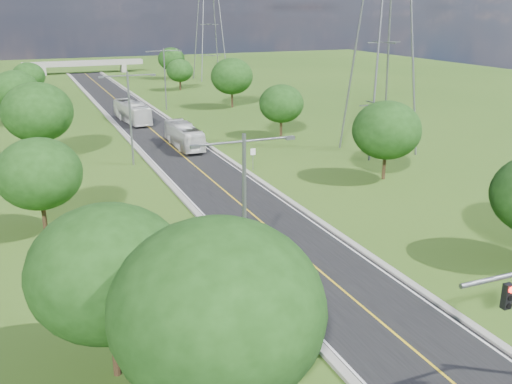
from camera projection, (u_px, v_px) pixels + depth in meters
ground at (156, 134)px, 77.41m from camera, size 260.00×260.00×0.00m
road at (146, 125)px, 82.66m from camera, size 8.00×150.00×0.06m
curb_left at (117, 127)px, 81.08m from camera, size 0.50×150.00×0.22m
curb_right at (175, 123)px, 84.20m from camera, size 0.50×150.00×0.22m
speed_limit_sign at (253, 155)px, 59.50m from camera, size 0.55×0.09×2.40m
overpass at (84, 64)px, 146.87m from camera, size 30.00×3.00×3.20m
streetlight_near_left at (244, 206)px, 31.25m from camera, size 5.90×0.25×10.00m
streetlight_mid_left at (130, 111)px, 60.21m from camera, size 5.90×0.25×10.00m
streetlight_far_right at (165, 74)px, 93.57m from camera, size 5.90×0.25×10.00m
power_tower_near at (385, 29)px, 63.59m from camera, size 9.00×6.40×28.00m
power_tower_far at (209, 18)px, 130.88m from camera, size 9.00×6.40×28.00m
tree_la at (109, 272)px, 25.01m from camera, size 7.14×7.14×8.30m
tree_lb at (39, 174)px, 42.02m from camera, size 6.30×6.30×7.33m
tree_lc at (37, 112)px, 61.41m from camera, size 7.56×7.56×8.79m
tree_ld at (15, 90)px, 81.93m from camera, size 6.72×6.72×7.82m
tree_le at (29, 76)px, 104.10m from camera, size 5.88×5.88×6.84m
tree_lf at (218, 310)px, 20.66m from camera, size 7.98×7.98×9.28m
tree_rb at (387, 130)px, 55.42m from camera, size 6.72×6.72×7.82m
tree_rc at (281, 104)px, 74.55m from camera, size 5.88×5.88×6.84m
tree_rd at (232, 76)px, 96.06m from camera, size 7.14×7.14×8.30m
tree_re at (180, 70)px, 116.58m from camera, size 5.46×5.46×6.35m
tree_rf at (171, 59)px, 135.23m from camera, size 6.30×6.30×7.33m
bus_outbound at (184, 136)px, 69.23m from camera, size 2.45×10.26×2.85m
bus_inbound at (132, 112)px, 84.28m from camera, size 3.71×11.18×3.06m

